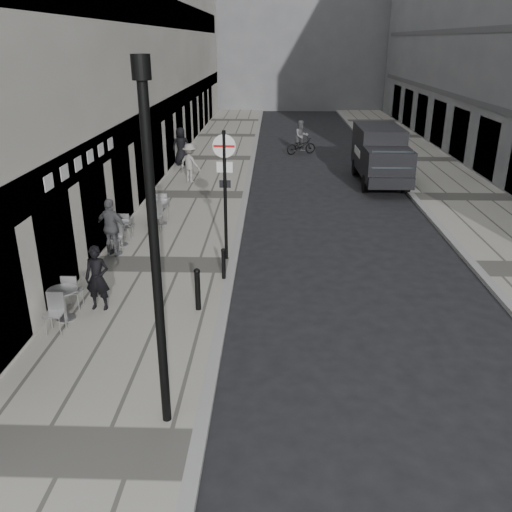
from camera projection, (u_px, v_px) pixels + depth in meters
The scene contains 15 objects.
sidewalk at pixel (198, 196), 22.75m from camera, with size 4.00×60.00×0.12m, color gray.
far_sidewalk at pixel (462, 198), 22.41m from camera, with size 4.00×60.00×0.12m, color gray.
walking_man at pixel (97, 278), 12.75m from camera, with size 0.58×0.38×1.59m, color black.
sign_post at pixel (225, 179), 15.15m from camera, with size 0.64×0.10×3.74m.
lamppost at pixel (154, 240), 8.03m from camera, with size 0.26×0.26×5.84m.
bollard_near at pixel (224, 264), 14.54m from camera, with size 0.11×0.11×0.81m, color black.
bollard_far at pixel (198, 291), 12.82m from camera, with size 0.13×0.13×0.99m, color black.
panel_van at pixel (380, 153), 24.55m from camera, with size 1.98×5.26×2.47m.
cyclist at pixel (301, 141), 31.11m from camera, with size 1.88×1.23×1.92m.
pedestrian_a at pixel (112, 228), 15.96m from camera, with size 1.02×0.43×1.75m, color #55565A.
pedestrian_b at pixel (190, 163), 24.38m from camera, with size 1.12×0.65×1.74m, color gray.
pedestrian_c at pixel (181, 146), 27.74m from camera, with size 0.94×0.61×1.92m, color black.
cafe_table_near at pixel (64, 302), 12.38m from camera, with size 0.69×1.56×0.89m.
cafe_table_mid at pixel (120, 232), 16.89m from camera, with size 0.70×1.58×0.90m.
cafe_table_far at pixel (159, 211), 18.85m from camera, with size 0.76×1.71×0.97m.
Camera 1 is at (1.16, -3.98, 6.12)m, focal length 38.00 mm.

